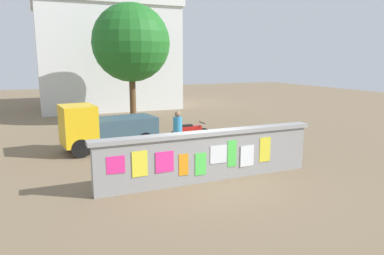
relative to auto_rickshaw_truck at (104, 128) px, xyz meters
name	(u,v)px	position (x,y,z in m)	size (l,w,h in m)	color
ground	(138,131)	(2.19, 3.15, -0.90)	(60.00, 60.00, 0.00)	#7A664C
poster_wall	(209,155)	(2.18, -4.85, -0.13)	(6.90, 0.42, 1.50)	gray
auto_rickshaw_truck	(104,128)	(0.00, 0.00, 0.00)	(3.74, 1.88, 1.85)	black
motorcycle	(189,133)	(3.53, -0.21, -0.44)	(1.90, 0.56, 0.87)	black
bicycle_near	(249,143)	(5.01, -2.55, -0.54)	(1.70, 0.44, 0.95)	black
person_walking	(178,128)	(2.47, -1.57, 0.09)	(0.48, 0.48, 1.62)	#338CBF
tree_roadside	(131,43)	(2.63, 5.90, 3.52)	(4.29, 4.29, 6.58)	brown
building_background	(106,55)	(2.56, 13.16, 2.92)	(9.76, 6.97, 7.61)	silver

